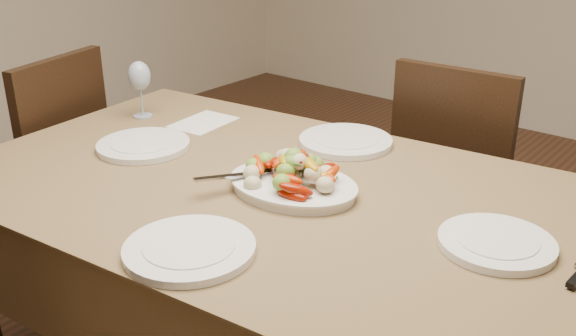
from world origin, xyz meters
The scene contains 12 objects.
dining_table centered at (0.22, -0.01, 0.38)m, with size 1.84×1.04×0.76m, color brown.
chair_far centered at (0.31, 0.91, 0.47)m, with size 0.42×0.42×0.95m, color black, non-canonical shape.
chair_left centered at (-0.98, -0.06, 0.47)m, with size 0.42×0.42×0.95m, color black, non-canonical shape.
serving_platter centered at (0.24, -0.01, 0.77)m, with size 0.34×0.25×0.02m, color white.
roasted_vegetables centered at (0.24, -0.01, 0.83)m, with size 0.28×0.19×0.09m, color maroon, non-canonical shape.
serving_spoon centered at (0.18, -0.05, 0.81)m, with size 0.28×0.06×0.03m, color #9EA0A8, non-canonical shape.
plate_left centered at (-0.30, -0.06, 0.77)m, with size 0.28×0.28×0.02m, color white.
plate_right centered at (0.75, 0.05, 0.77)m, with size 0.25×0.25×0.02m, color white.
plate_far centered at (0.15, 0.36, 0.77)m, with size 0.28×0.28×0.02m, color white.
plate_near centered at (0.26, -0.39, 0.77)m, with size 0.28×0.28×0.02m, color white.
wine_glass centered at (-0.54, 0.13, 0.86)m, with size 0.08×0.08×0.20m, color #8C99A5, non-canonical shape.
menu_card centered at (-0.33, 0.22, 0.76)m, with size 0.15×0.21×0.00m, color silver.
Camera 1 is at (1.17, -1.17, 1.46)m, focal length 40.00 mm.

